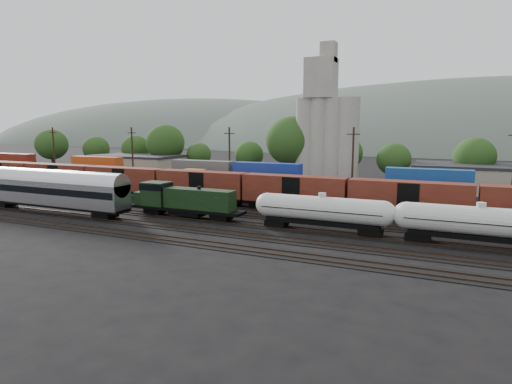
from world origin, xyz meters
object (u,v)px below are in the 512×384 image
at_px(green_locomotive, 181,199).
at_px(grain_silo, 326,131).
at_px(orange_locomotive, 216,184).
at_px(passenger_coach, 50,188).
at_px(tank_car_a, 322,210).

relative_size(green_locomotive, grain_silo, 0.56).
relative_size(orange_locomotive, grain_silo, 0.63).
bearing_deg(passenger_coach, grain_silo, 60.04).
height_order(tank_car_a, orange_locomotive, orange_locomotive).
distance_m(passenger_coach, grain_silo, 53.65).
bearing_deg(grain_silo, orange_locomotive, -113.74).
xyz_separation_m(passenger_coach, orange_locomotive, (15.08, 20.00, -0.99)).
relative_size(tank_car_a, orange_locomotive, 0.90).
distance_m(green_locomotive, passenger_coach, 19.03).
height_order(green_locomotive, grain_silo, grain_silo).
xyz_separation_m(tank_car_a, grain_silo, (-11.06, 41.00, 8.70)).
bearing_deg(orange_locomotive, green_locomotive, -77.80).
distance_m(tank_car_a, orange_locomotive, 27.04).
height_order(green_locomotive, passenger_coach, passenger_coach).
height_order(green_locomotive, orange_locomotive, orange_locomotive).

